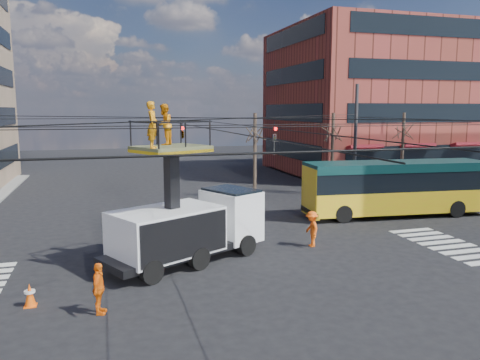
% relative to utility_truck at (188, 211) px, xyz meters
% --- Properties ---
extents(ground, '(120.00, 120.00, 0.00)m').
position_rel_utility_truck_xyz_m(ground, '(1.94, -1.12, -2.10)').
color(ground, black).
rests_on(ground, ground).
extents(sidewalk_ne, '(18.00, 18.00, 0.12)m').
position_rel_utility_truck_xyz_m(sidewalk_ne, '(22.94, 19.88, -2.04)').
color(sidewalk_ne, slate).
rests_on(sidewalk_ne, ground).
extents(crosswalks, '(22.40, 22.40, 0.02)m').
position_rel_utility_truck_xyz_m(crosswalks, '(1.94, -1.12, -2.09)').
color(crosswalks, silver).
rests_on(crosswalks, ground).
extents(building_ne, '(20.06, 16.06, 14.00)m').
position_rel_utility_truck_xyz_m(building_ne, '(23.92, 22.86, 4.90)').
color(building_ne, maroon).
rests_on(building_ne, ground).
extents(overhead_network, '(24.24, 24.24, 8.00)m').
position_rel_utility_truck_xyz_m(overhead_network, '(1.87, -0.72, 2.19)').
color(overhead_network, '#2D2D30').
rests_on(overhead_network, ground).
extents(tree_a, '(2.00, 2.00, 6.00)m').
position_rel_utility_truck_xyz_m(tree_a, '(6.94, 12.38, 2.53)').
color(tree_a, '#382B21').
rests_on(tree_a, ground).
extents(tree_b, '(2.00, 2.00, 6.00)m').
position_rel_utility_truck_xyz_m(tree_b, '(12.94, 12.38, 2.53)').
color(tree_b, '#382B21').
rests_on(tree_b, ground).
extents(tree_c, '(2.00, 2.00, 6.00)m').
position_rel_utility_truck_xyz_m(tree_c, '(18.94, 12.38, 2.53)').
color(tree_c, '#382B21').
rests_on(tree_c, ground).
extents(utility_truck, '(7.27, 5.27, 6.54)m').
position_rel_utility_truck_xyz_m(utility_truck, '(0.00, 0.00, 0.00)').
color(utility_truck, black).
rests_on(utility_truck, ground).
extents(city_bus, '(11.05, 3.59, 3.20)m').
position_rel_utility_truck_xyz_m(city_bus, '(13.25, 4.88, -0.38)').
color(city_bus, yellow).
rests_on(city_bus, ground).
extents(traffic_cone, '(0.36, 0.36, 0.76)m').
position_rel_utility_truck_xyz_m(traffic_cone, '(-5.71, -3.12, -1.72)').
color(traffic_cone, '#FF580A').
rests_on(traffic_cone, ground).
extents(worker_ground, '(0.58, 1.01, 1.62)m').
position_rel_utility_truck_xyz_m(worker_ground, '(-3.57, -4.33, -1.29)').
color(worker_ground, orange).
rests_on(worker_ground, ground).
extents(flagger, '(0.69, 1.11, 1.65)m').
position_rel_utility_truck_xyz_m(flagger, '(5.76, 0.41, -1.28)').
color(flagger, '#FF5A10').
rests_on(flagger, ground).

